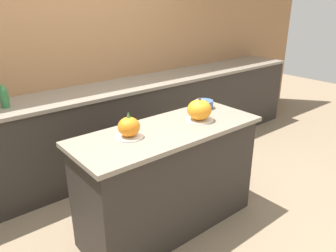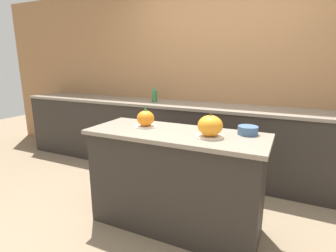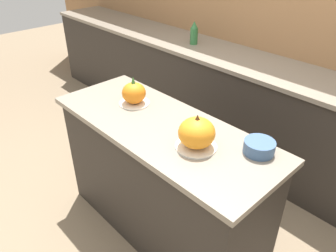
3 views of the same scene
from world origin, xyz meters
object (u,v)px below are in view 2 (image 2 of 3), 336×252
at_px(pumpkin_cake_left, 146,119).
at_px(mixing_bowl, 248,130).
at_px(pumpkin_cake_right, 210,126).
at_px(bottle_tall, 154,94).

bearing_deg(pumpkin_cake_left, mixing_bowl, 8.28).
distance_m(pumpkin_cake_left, mixing_bowl, 0.89).
relative_size(pumpkin_cake_left, pumpkin_cake_right, 0.91).
distance_m(pumpkin_cake_left, bottle_tall, 1.26).
bearing_deg(pumpkin_cake_left, pumpkin_cake_right, -6.62).
bearing_deg(bottle_tall, mixing_bowl, -35.75).
relative_size(bottle_tall, mixing_bowl, 1.33).
xyz_separation_m(pumpkin_cake_left, pumpkin_cake_right, (0.62, -0.07, 0.01)).
relative_size(pumpkin_cake_right, bottle_tall, 1.04).
bearing_deg(mixing_bowl, pumpkin_cake_left, -171.72).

